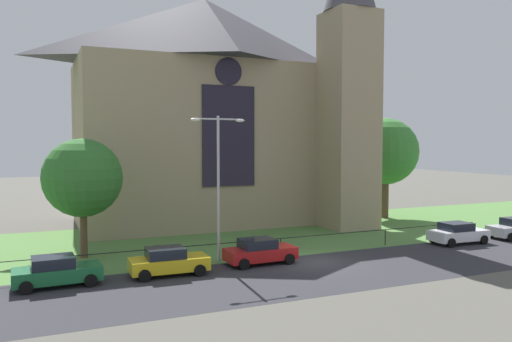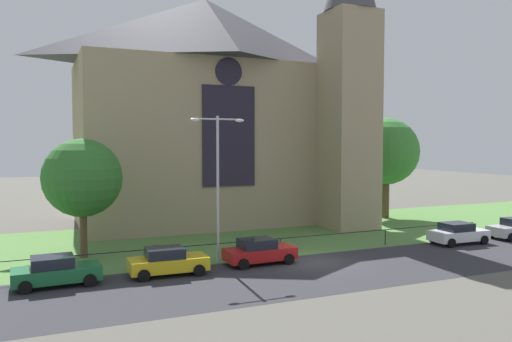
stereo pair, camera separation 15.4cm
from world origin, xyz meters
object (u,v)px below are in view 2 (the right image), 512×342
parked_car_green (56,271)px  tree_right_far (386,152)px  parked_car_white (458,233)px  church_building (216,108)px  parked_car_yellow (168,261)px  streetlamp_near (218,170)px  tree_left_near (83,178)px  parked_car_red (259,251)px

parked_car_green → tree_right_far: bearing=20.7°
tree_right_far → parked_car_white: (-3.13, -12.33, -5.56)m
church_building → parked_car_yellow: 20.88m
parked_car_white → streetlamp_near: bearing=176.8°
parked_car_green → parked_car_yellow: size_ratio=1.00×
parked_car_yellow → tree_right_far: bearing=29.0°
tree_left_near → streetlamp_near: 8.62m
church_building → tree_right_far: size_ratio=2.73×
parked_car_green → parked_car_white: 26.59m
tree_left_near → parked_car_white: (24.78, -6.03, -4.24)m
tree_left_near → parked_car_white: bearing=-13.7°
church_building → tree_left_near: 16.87m
parked_car_green → parked_car_yellow: bearing=-3.3°
parked_car_green → parked_car_white: same height
church_building → parked_car_red: (-2.86, -16.20, -9.53)m
church_building → parked_car_green: size_ratio=6.10×
tree_left_near → parked_car_white: size_ratio=1.75×
parked_car_red → parked_car_white: 15.37m
tree_left_near → parked_car_white: 25.85m
church_building → tree_left_near: (-12.26, -10.31, -5.29)m
parked_car_red → parked_car_white: same height
parked_car_yellow → parked_car_white: (20.96, 0.21, 0.00)m
parked_car_white → parked_car_yellow: bearing=-177.8°
parked_car_white → tree_right_far: bearing=77.4°
parked_car_yellow → tree_left_near: bearing=123.0°
parked_car_green → parked_car_yellow: 5.63m
tree_left_near → parked_car_yellow: 8.46m
parked_car_yellow → streetlamp_near: bearing=27.4°
parked_car_green → streetlamp_near: bearing=7.7°
streetlamp_near → parked_car_yellow: (-3.48, -1.68, -4.78)m
parked_car_yellow → parked_car_white: size_ratio=1.00×
tree_right_far → parked_car_white: 13.88m
streetlamp_near → parked_car_white: (17.48, -1.48, -4.78)m
tree_right_far → tree_left_near: bearing=-167.3°
tree_right_far → parked_car_white: tree_right_far is taller
streetlamp_near → parked_car_green: bearing=-170.3°
tree_right_far → parked_car_yellow: (-24.09, -12.54, -5.56)m
church_building → parked_car_red: size_ratio=6.10×
streetlamp_near → parked_car_yellow: streetlamp_near is taller
tree_right_far → parked_car_green: 32.68m
church_building → streetlamp_near: 16.38m
parked_car_red → parked_car_green: bearing=179.1°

